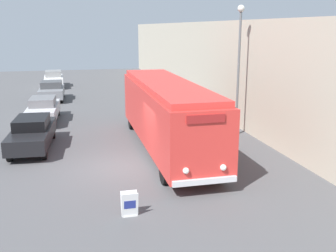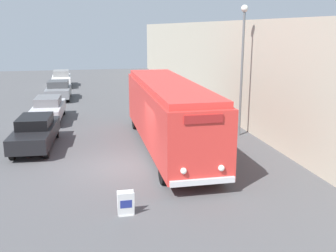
# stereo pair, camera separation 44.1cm
# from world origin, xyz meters

# --- Properties ---
(ground_plane) EXTENTS (80.00, 80.00, 0.00)m
(ground_plane) POSITION_xyz_m (0.00, 0.00, 0.00)
(ground_plane) COLOR #4C4C4F
(building_wall_right) EXTENTS (0.30, 60.00, 6.05)m
(building_wall_right) POSITION_xyz_m (7.55, 10.00, 3.03)
(building_wall_right) COLOR #B2A893
(building_wall_right) RESTS_ON ground_plane
(vintage_bus) EXTENTS (2.42, 11.33, 3.24)m
(vintage_bus) POSITION_xyz_m (2.39, 2.04, 1.81)
(vintage_bus) COLOR black
(vintage_bus) RESTS_ON ground_plane
(sign_board) EXTENTS (0.52, 0.30, 0.79)m
(sign_board) POSITION_xyz_m (-0.30, -4.40, 0.38)
(sign_board) COLOR gray
(sign_board) RESTS_ON ground_plane
(streetlamp) EXTENTS (0.36, 0.36, 6.75)m
(streetlamp) POSITION_xyz_m (6.64, 3.66, 4.35)
(streetlamp) COLOR #595E60
(streetlamp) RESTS_ON ground_plane
(parked_car_near) EXTENTS (2.04, 4.88, 1.52)m
(parked_car_near) POSITION_xyz_m (-3.81, 3.61, 0.78)
(parked_car_near) COLOR black
(parked_car_near) RESTS_ON ground_plane
(parked_car_mid) EXTENTS (1.91, 4.69, 1.49)m
(parked_car_mid) POSITION_xyz_m (-3.67, 9.34, 0.77)
(parked_car_mid) COLOR black
(parked_car_mid) RESTS_ON ground_plane
(parked_car_far) EXTENTS (1.91, 4.08, 1.50)m
(parked_car_far) POSITION_xyz_m (-3.48, 16.88, 0.76)
(parked_car_far) COLOR black
(parked_car_far) RESTS_ON ground_plane
(parked_car_distant) EXTENTS (1.86, 4.51, 1.58)m
(parked_car_distant) POSITION_xyz_m (-3.61, 24.26, 0.79)
(parked_car_distant) COLOR black
(parked_car_distant) RESTS_ON ground_plane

